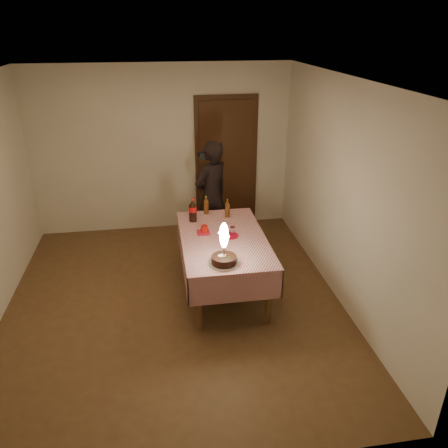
{
  "coord_description": "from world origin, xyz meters",
  "views": [
    {
      "loc": [
        -0.1,
        -4.48,
        3.11
      ],
      "look_at": [
        0.63,
        0.14,
        0.95
      ],
      "focal_mm": 35.0,
      "sensor_mm": 36.0,
      "label": 1
    }
  ],
  "objects": [
    {
      "name": "ground",
      "position": [
        0.0,
        0.0,
        0.0
      ],
      "size": [
        4.0,
        4.5,
        0.01
      ],
      "primitive_type": "cube",
      "color": "brown",
      "rests_on": "ground"
    },
    {
      "name": "room_shell",
      "position": [
        0.03,
        0.08,
        1.65
      ],
      "size": [
        4.04,
        4.54,
        2.62
      ],
      "color": "beige",
      "rests_on": "ground"
    },
    {
      "name": "dining_table",
      "position": [
        0.63,
        0.19,
        0.65
      ],
      "size": [
        1.02,
        1.72,
        0.75
      ],
      "color": "brown",
      "rests_on": "ground"
    },
    {
      "name": "birthday_cake",
      "position": [
        0.54,
        -0.43,
        0.87
      ],
      "size": [
        0.34,
        0.34,
        0.48
      ],
      "color": "white",
      "rests_on": "dining_table"
    },
    {
      "name": "red_plate",
      "position": [
        0.71,
        0.22,
        0.75
      ],
      "size": [
        0.22,
        0.22,
        0.01
      ],
      "primitive_type": "cylinder",
      "color": "#AB0B22",
      "rests_on": "dining_table"
    },
    {
      "name": "red_cup",
      "position": [
        0.42,
        0.35,
        0.8
      ],
      "size": [
        0.08,
        0.08,
        0.1
      ],
      "primitive_type": "cylinder",
      "color": "#B4170C",
      "rests_on": "dining_table"
    },
    {
      "name": "clear_cup",
      "position": [
        0.76,
        0.27,
        0.79
      ],
      "size": [
        0.07,
        0.07,
        0.09
      ],
      "primitive_type": "cylinder",
      "color": "white",
      "rests_on": "dining_table"
    },
    {
      "name": "napkin_stack",
      "position": [
        0.41,
        0.35,
        0.76
      ],
      "size": [
        0.15,
        0.15,
        0.02
      ],
      "primitive_type": "cube",
      "color": "#B61429",
      "rests_on": "dining_table"
    },
    {
      "name": "cola_bottle",
      "position": [
        0.31,
        0.73,
        0.9
      ],
      "size": [
        0.1,
        0.1,
        0.32
      ],
      "color": "black",
      "rests_on": "dining_table"
    },
    {
      "name": "amber_bottle_left",
      "position": [
        0.51,
        0.94,
        0.87
      ],
      "size": [
        0.06,
        0.06,
        0.25
      ],
      "color": "#522C0E",
      "rests_on": "dining_table"
    },
    {
      "name": "amber_bottle_right",
      "position": [
        0.78,
        0.79,
        0.87
      ],
      "size": [
        0.06,
        0.06,
        0.25
      ],
      "color": "#522C0E",
      "rests_on": "dining_table"
    },
    {
      "name": "photographer",
      "position": [
        0.65,
        1.4,
        0.82
      ],
      "size": [
        0.71,
        0.66,
        1.64
      ],
      "color": "black",
      "rests_on": "ground"
    }
  ]
}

